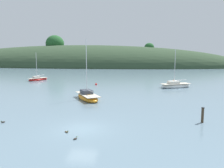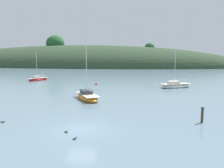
# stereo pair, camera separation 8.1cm
# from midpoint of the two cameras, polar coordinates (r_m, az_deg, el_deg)

# --- Properties ---
(ground_plane) EXTENTS (400.00, 400.00, 0.00)m
(ground_plane) POSITION_cam_midpoint_polar(r_m,az_deg,el_deg) (20.64, -7.42, -10.87)
(ground_plane) COLOR slate
(far_shoreline_hill) EXTENTS (150.00, 36.00, 24.56)m
(far_shoreline_hill) POSITION_cam_midpoint_polar(r_m,az_deg,el_deg) (111.69, -8.11, 4.41)
(far_shoreline_hill) COLOR #2D422B
(far_shoreline_hill) RESTS_ON ground
(sailboat_teal_outer) EXTENTS (6.40, 4.57, 7.39)m
(sailboat_teal_outer) POSITION_cam_midpoint_polar(r_m,az_deg,el_deg) (45.14, 15.38, -0.37)
(sailboat_teal_outer) COLOR white
(sailboat_teal_outer) RESTS_ON ground
(sailboat_cream_ketch) EXTENTS (4.01, 4.90, 6.68)m
(sailboat_cream_ketch) POSITION_cam_midpoint_polar(r_m,az_deg,el_deg) (57.32, -17.70, 1.17)
(sailboat_cream_ketch) COLOR red
(sailboat_cream_ketch) RESTS_ON ground
(sailboat_red_portside) EXTENTS (5.07, 6.38, 8.63)m
(sailboat_red_portside) POSITION_cam_midpoint_polar(r_m,az_deg,el_deg) (32.90, -6.00, -3.10)
(sailboat_red_portside) COLOR orange
(sailboat_red_portside) RESTS_ON ground
(mooring_buoy_channel) EXTENTS (0.44, 0.44, 0.54)m
(mooring_buoy_channel) POSITION_cam_midpoint_polar(r_m,az_deg,el_deg) (54.88, 15.01, 0.79)
(mooring_buoy_channel) COLOR orange
(mooring_buoy_channel) RESTS_ON ground
(mooring_buoy_inner) EXTENTS (0.44, 0.44, 0.54)m
(mooring_buoy_inner) POSITION_cam_midpoint_polar(r_m,az_deg,el_deg) (47.17, -3.87, -0.07)
(mooring_buoy_inner) COLOR red
(mooring_buoy_inner) RESTS_ON ground
(duck_trailing) EXTENTS (0.37, 0.36, 0.24)m
(duck_trailing) POSITION_cam_midpoint_polar(r_m,az_deg,el_deg) (24.44, -25.21, -8.46)
(duck_trailing) COLOR #2D2823
(duck_trailing) RESTS_ON ground
(duck_lead) EXTENTS (0.40, 0.33, 0.24)m
(duck_lead) POSITION_cam_midpoint_polar(r_m,az_deg,el_deg) (19.93, -11.10, -11.48)
(duck_lead) COLOR brown
(duck_lead) RESTS_ON ground
(duck_straggler) EXTENTS (0.33, 0.40, 0.24)m
(duck_straggler) POSITION_cam_midpoint_polar(r_m,az_deg,el_deg) (18.36, -9.01, -13.14)
(duck_straggler) COLOR #2D2823
(duck_straggler) RESTS_ON ground
(jetty_piling) EXTENTS (0.30, 0.30, 1.46)m
(jetty_piling) POSITION_cam_midpoint_polar(r_m,az_deg,el_deg) (23.55, 21.40, -7.10)
(jetty_piling) COLOR #423323
(jetty_piling) RESTS_ON ground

